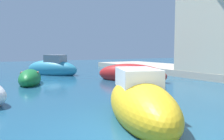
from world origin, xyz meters
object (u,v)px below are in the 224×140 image
Objects in this scene: moored_boat_4 at (131,75)px; moored_boat_6 at (30,79)px; moored_boat_8 at (140,102)px; moored_boat_1 at (52,69)px.

moored_boat_4 is 1.44× the size of moored_boat_6.
moored_boat_6 is 0.70× the size of moored_boat_8.
moored_boat_1 is at bearing -13.10° from moored_boat_6.
moored_boat_4 is at bearing 173.77° from moored_boat_1.
moored_boat_1 reaches higher than moored_boat_6.
moored_boat_4 is 6.39m from moored_boat_6.
moored_boat_8 is (-4.60, -7.25, 0.08)m from moored_boat_4.
moored_boat_8 reaches higher than moored_boat_4.
moored_boat_1 is at bearing -162.81° from moored_boat_8.
moored_boat_8 is at bearing -154.35° from moored_boat_6.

